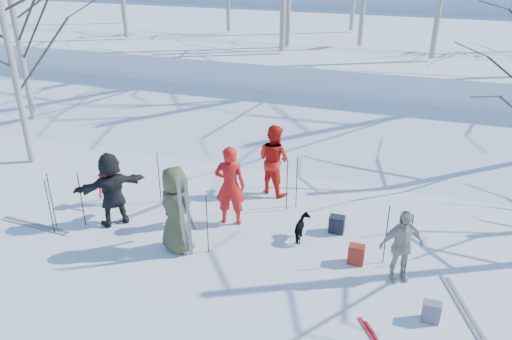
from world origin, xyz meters
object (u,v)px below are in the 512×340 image
(skier_red_seated, at_px, (107,187))
(backpack_red, at_px, (356,254))
(skier_grey_west, at_px, (112,189))
(backpack_grey, at_px, (431,312))
(dog, at_px, (302,229))
(skier_olive_center, at_px, (176,210))
(skier_red_north, at_px, (230,186))
(backpack_dark, at_px, (337,224))
(skier_cream_east, at_px, (401,246))
(skier_redor_behind, at_px, (274,160))

(skier_red_seated, bearing_deg, backpack_red, -90.18)
(skier_grey_west, bearing_deg, backpack_grey, 123.89)
(skier_grey_west, xyz_separation_m, dog, (4.28, 0.68, -0.60))
(skier_grey_west, bearing_deg, skier_olive_center, 118.06)
(skier_grey_west, bearing_deg, skier_red_north, 151.92)
(backpack_red, distance_m, backpack_grey, 1.96)
(backpack_red, bearing_deg, backpack_dark, 119.02)
(backpack_grey, bearing_deg, dog, 146.72)
(backpack_grey, bearing_deg, skier_grey_west, 171.02)
(skier_grey_west, height_order, backpack_grey, skier_grey_west)
(skier_olive_center, height_order, skier_cream_east, skier_olive_center)
(skier_red_seated, bearing_deg, skier_grey_west, -132.17)
(skier_grey_west, relative_size, backpack_grey, 4.62)
(skier_red_north, xyz_separation_m, skier_red_seated, (-3.21, -0.15, -0.49))
(backpack_dark, bearing_deg, skier_grey_west, -165.98)
(skier_red_north, distance_m, dog, 1.88)
(skier_cream_east, xyz_separation_m, dog, (-2.09, 0.75, -0.47))
(skier_red_north, bearing_deg, backpack_red, 155.38)
(dog, bearing_deg, skier_redor_behind, -65.44)
(skier_cream_east, xyz_separation_m, backpack_dark, (-1.42, 1.30, -0.55))
(skier_redor_behind, xyz_separation_m, dog, (1.25, -1.98, -0.65))
(skier_olive_center, xyz_separation_m, skier_red_north, (0.66, 1.37, 0.01))
(skier_red_seated, bearing_deg, skier_olive_center, -110.74)
(skier_olive_center, distance_m, backpack_red, 3.80)
(skier_olive_center, bearing_deg, backpack_red, -147.54)
(backpack_red, bearing_deg, dog, 158.08)
(skier_red_seated, bearing_deg, skier_red_north, -82.44)
(skier_red_seated, height_order, backpack_grey, skier_red_seated)
(skier_redor_behind, xyz_separation_m, skier_cream_east, (3.34, -2.73, -0.18))
(skier_olive_center, xyz_separation_m, skier_grey_west, (-1.87, 0.49, -0.07))
(skier_red_north, bearing_deg, skier_cream_east, 154.66)
(skier_cream_east, relative_size, backpack_red, 3.57)
(skier_redor_behind, height_order, backpack_red, skier_redor_behind)
(skier_cream_east, relative_size, dog, 2.28)
(skier_redor_behind, xyz_separation_m, backpack_red, (2.50, -2.48, -0.71))
(skier_red_seated, relative_size, skier_cream_east, 0.63)
(skier_cream_east, bearing_deg, skier_red_north, 137.35)
(skier_grey_west, distance_m, backpack_grey, 7.13)
(skier_cream_east, xyz_separation_m, skier_grey_west, (-6.36, 0.07, 0.13))
(backpack_red, relative_size, backpack_dark, 1.05)
(skier_red_seated, distance_m, skier_cream_east, 7.09)
(skier_cream_east, bearing_deg, backpack_grey, -87.31)
(skier_redor_behind, bearing_deg, backpack_red, 159.00)
(skier_olive_center, relative_size, backpack_red, 4.54)
(skier_redor_behind, relative_size, backpack_dark, 4.62)
(skier_red_seated, height_order, backpack_dark, skier_red_seated)
(skier_cream_east, distance_m, backpack_grey, 1.34)
(skier_red_north, height_order, skier_grey_west, skier_red_north)
(skier_olive_center, distance_m, skier_redor_behind, 3.36)
(skier_olive_center, relative_size, skier_redor_behind, 1.03)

